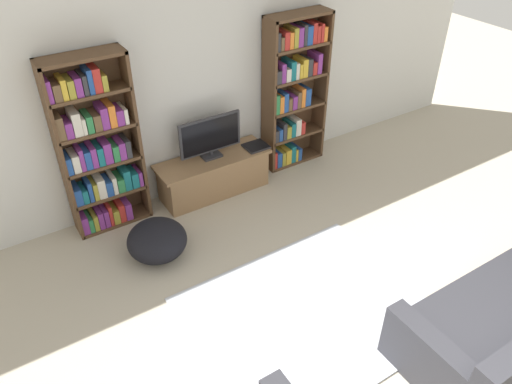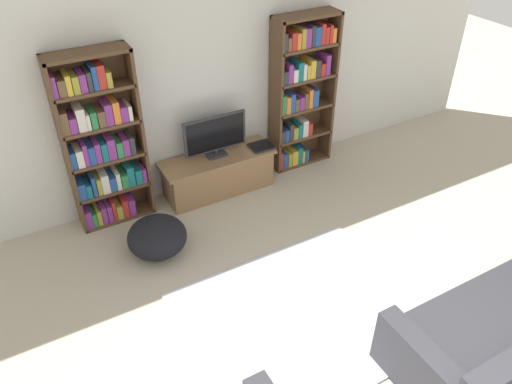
{
  "view_description": "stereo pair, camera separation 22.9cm",
  "coord_description": "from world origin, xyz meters",
  "px_view_note": "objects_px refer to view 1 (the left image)",
  "views": [
    {
      "loc": [
        -2.19,
        -0.72,
        3.69
      ],
      "look_at": [
        0.04,
        2.81,
        0.7
      ],
      "focal_mm": 35.0,
      "sensor_mm": 36.0,
      "label": 1
    },
    {
      "loc": [
        -1.99,
        -0.84,
        3.69
      ],
      "look_at": [
        0.04,
        2.81,
        0.7
      ],
      "focal_mm": 35.0,
      "sensor_mm": 36.0,
      "label": 2
    }
  ],
  "objects_px": {
    "beanbag_ottoman": "(157,240)",
    "bookshelf_right": "(292,91)",
    "television": "(210,137)",
    "laptop": "(256,146)",
    "bookshelf_left": "(97,149)",
    "couch_right_sofa": "(508,327)",
    "tv_stand": "(214,175)"
  },
  "relations": [
    {
      "from": "beanbag_ottoman",
      "to": "bookshelf_right",
      "type": "bearing_deg",
      "value": 20.0
    },
    {
      "from": "television",
      "to": "laptop",
      "type": "height_order",
      "value": "television"
    },
    {
      "from": "bookshelf_left",
      "to": "television",
      "type": "relative_size",
      "value": 2.52
    },
    {
      "from": "bookshelf_left",
      "to": "couch_right_sofa",
      "type": "xyz_separation_m",
      "value": [
        2.32,
        -3.55,
        -0.72
      ]
    },
    {
      "from": "tv_stand",
      "to": "couch_right_sofa",
      "type": "xyz_separation_m",
      "value": [
        1.02,
        -3.43,
        0.0
      ]
    },
    {
      "from": "laptop",
      "to": "couch_right_sofa",
      "type": "height_order",
      "value": "couch_right_sofa"
    },
    {
      "from": "bookshelf_right",
      "to": "tv_stand",
      "type": "xyz_separation_m",
      "value": [
        -1.24,
        -0.12,
        -0.78
      ]
    },
    {
      "from": "bookshelf_right",
      "to": "television",
      "type": "xyz_separation_m",
      "value": [
        -1.24,
        -0.09,
        -0.25
      ]
    },
    {
      "from": "television",
      "to": "couch_right_sofa",
      "type": "distance_m",
      "value": 3.65
    },
    {
      "from": "bookshelf_left",
      "to": "laptop",
      "type": "relative_size",
      "value": 6.93
    },
    {
      "from": "bookshelf_left",
      "to": "tv_stand",
      "type": "height_order",
      "value": "bookshelf_left"
    },
    {
      "from": "tv_stand",
      "to": "laptop",
      "type": "distance_m",
      "value": 0.64
    },
    {
      "from": "laptop",
      "to": "beanbag_ottoman",
      "type": "distance_m",
      "value": 1.8
    },
    {
      "from": "bookshelf_left",
      "to": "beanbag_ottoman",
      "type": "xyz_separation_m",
      "value": [
        0.24,
        -0.84,
        -0.77
      ]
    },
    {
      "from": "laptop",
      "to": "couch_right_sofa",
      "type": "bearing_deg",
      "value": -82.63
    },
    {
      "from": "television",
      "to": "beanbag_ottoman",
      "type": "height_order",
      "value": "television"
    },
    {
      "from": "television",
      "to": "bookshelf_right",
      "type": "bearing_deg",
      "value": 4.21
    },
    {
      "from": "couch_right_sofa",
      "to": "beanbag_ottoman",
      "type": "xyz_separation_m",
      "value": [
        -2.09,
        2.71,
        -0.05
      ]
    },
    {
      "from": "laptop",
      "to": "beanbag_ottoman",
      "type": "xyz_separation_m",
      "value": [
        -1.65,
        -0.66,
        -0.31
      ]
    },
    {
      "from": "bookshelf_left",
      "to": "laptop",
      "type": "xyz_separation_m",
      "value": [
        1.89,
        -0.18,
        -0.46
      ]
    },
    {
      "from": "television",
      "to": "beanbag_ottoman",
      "type": "relative_size",
      "value": 1.26
    },
    {
      "from": "bookshelf_left",
      "to": "bookshelf_right",
      "type": "height_order",
      "value": "same"
    },
    {
      "from": "laptop",
      "to": "bookshelf_right",
      "type": "bearing_deg",
      "value": 15.57
    },
    {
      "from": "laptop",
      "to": "couch_right_sofa",
      "type": "xyz_separation_m",
      "value": [
        0.44,
        -3.37,
        -0.26
      ]
    },
    {
      "from": "tv_stand",
      "to": "bookshelf_right",
      "type": "bearing_deg",
      "value": 5.61
    },
    {
      "from": "television",
      "to": "tv_stand",
      "type": "bearing_deg",
      "value": -90.0
    },
    {
      "from": "bookshelf_right",
      "to": "beanbag_ottoman",
      "type": "height_order",
      "value": "bookshelf_right"
    },
    {
      "from": "bookshelf_right",
      "to": "television",
      "type": "relative_size",
      "value": 2.52
    },
    {
      "from": "bookshelf_left",
      "to": "tv_stand",
      "type": "distance_m",
      "value": 1.5
    },
    {
      "from": "laptop",
      "to": "television",
      "type": "bearing_deg",
      "value": 170.95
    },
    {
      "from": "tv_stand",
      "to": "beanbag_ottoman",
      "type": "bearing_deg",
      "value": -146.05
    },
    {
      "from": "bookshelf_left",
      "to": "couch_right_sofa",
      "type": "relative_size",
      "value": 1.05
    }
  ]
}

